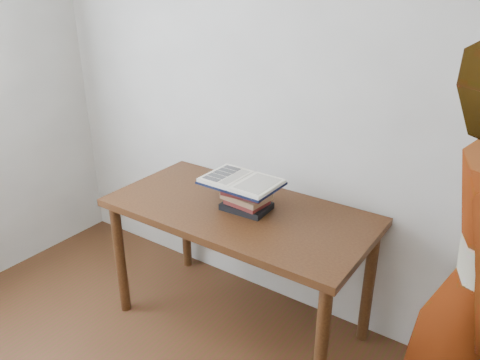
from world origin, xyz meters
The scene contains 3 objects.
desk centered at (-0.12, 1.38, 0.65)m, with size 1.40×0.70×0.75m.
book_stack centered at (-0.08, 1.39, 0.82)m, with size 0.24×0.19×0.15m.
open_book centered at (-0.09, 1.37, 0.91)m, with size 0.39×0.27×0.03m.
Camera 1 is at (1.13, -0.41, 1.86)m, focal length 35.00 mm.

